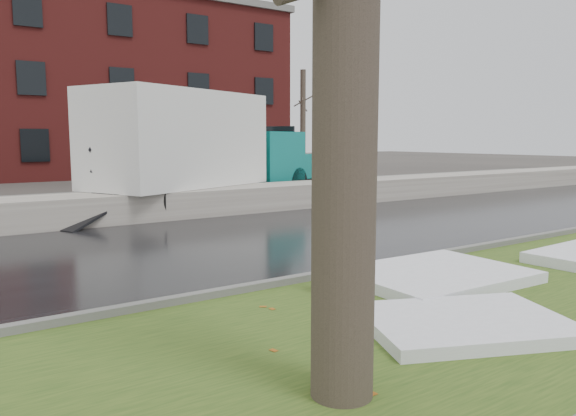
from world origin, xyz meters
TOP-DOWN VIEW (x-y plane):
  - ground at (0.00, 0.00)m, footprint 120.00×120.00m
  - verge at (0.00, -1.25)m, footprint 60.00×4.50m
  - road at (0.00, 4.50)m, footprint 60.00×7.00m
  - parking_lot at (0.00, 13.00)m, footprint 60.00×9.00m
  - curb at (0.00, 1.00)m, footprint 60.00×0.15m
  - snowbank at (0.00, 8.70)m, footprint 60.00×1.60m
  - brick_building at (2.00, 30.00)m, footprint 26.00×12.00m
  - bg_tree_right at (16.00, 24.00)m, footprint 1.40×1.62m
  - fire_hydrant at (-0.95, 0.30)m, footprint 0.36×0.34m
  - box_truck at (2.03, 10.18)m, footprint 10.28×5.79m
  - worker at (-1.42, 9.11)m, footprint 0.65×0.46m
  - snow_patch_near at (0.79, -0.10)m, footprint 2.67×2.10m
  - snow_patch_far at (-0.63, -1.74)m, footprint 2.65×2.34m

SIDE VIEW (x-z plane):
  - ground at x=0.00m, z-range 0.00..0.00m
  - road at x=0.00m, z-range 0.00..0.03m
  - parking_lot at x=0.00m, z-range 0.00..0.03m
  - verge at x=0.00m, z-range 0.00..0.04m
  - curb at x=0.00m, z-range 0.00..0.14m
  - snow_patch_far at x=-0.63m, z-range 0.04..0.18m
  - snow_patch_near at x=0.79m, z-range 0.04..0.20m
  - snowbank at x=0.00m, z-range 0.00..0.75m
  - fire_hydrant at x=-0.95m, z-range 0.06..0.80m
  - worker at x=-1.42m, z-range 0.75..2.42m
  - box_truck at x=2.03m, z-range 0.10..3.60m
  - bg_tree_right at x=16.00m, z-range 0.08..6.58m
  - brick_building at x=2.00m, z-range 0.00..10.00m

